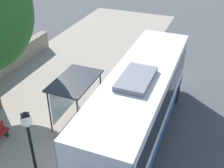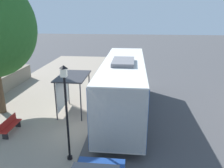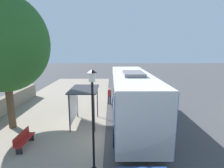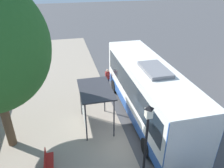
# 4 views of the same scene
# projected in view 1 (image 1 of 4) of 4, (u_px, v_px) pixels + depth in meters

# --- Properties ---
(ground_plane) EXTENTS (120.00, 120.00, 0.00)m
(ground_plane) POSITION_uv_depth(u_px,v_px,m) (85.00, 156.00, 13.02)
(ground_plane) COLOR #424244
(ground_plane) RESTS_ON ground
(sidewalk_plaza) EXTENTS (9.00, 44.00, 0.02)m
(sidewalk_plaza) POSITION_uv_depth(u_px,v_px,m) (6.00, 132.00, 14.43)
(sidewalk_plaza) COLOR gray
(sidewalk_plaza) RESTS_ON ground
(bus) EXTENTS (2.71, 10.43, 3.84)m
(bus) POSITION_uv_depth(u_px,v_px,m) (139.00, 103.00, 13.28)
(bus) COLOR silver
(bus) RESTS_ON ground
(bus_shelter) EXTENTS (1.88, 2.93, 2.61)m
(bus_shelter) POSITION_uv_depth(u_px,v_px,m) (72.00, 87.00, 14.15)
(bus_shelter) COLOR #2D2D33
(bus_shelter) RESTS_ON ground
(pedestrian) EXTENTS (0.34, 0.22, 1.63)m
(pedestrian) POSITION_uv_depth(u_px,v_px,m) (135.00, 73.00, 17.89)
(pedestrian) COLOR #2D3347
(pedestrian) RESTS_ON ground
(street_lamp_near) EXTENTS (0.28, 0.28, 4.51)m
(street_lamp_near) POSITION_uv_depth(u_px,v_px,m) (33.00, 155.00, 9.48)
(street_lamp_near) COLOR black
(street_lamp_near) RESTS_ON ground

